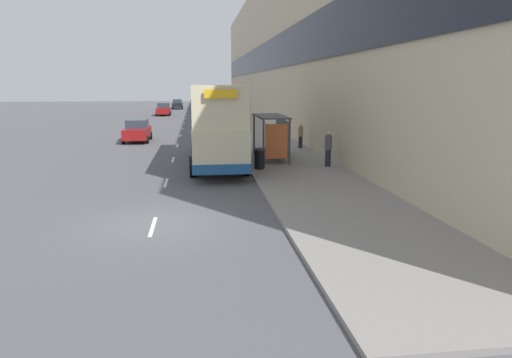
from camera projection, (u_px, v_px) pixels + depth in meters
The scene contains 21 objects.
ground_plane at pixel (154, 224), 14.43m from camera, with size 220.00×220.00×0.00m, color #515156.
pavement at pixel (241, 122), 52.61m from camera, with size 5.00×93.00×0.14m.
terrace_facade at pixel (276, 50), 51.48m from camera, with size 3.10×93.00×16.23m.
lane_mark_0 at pixel (153, 226), 14.19m from camera, with size 0.12×2.00×0.01m.
lane_mark_1 at pixel (166, 183), 20.50m from camera, with size 0.12×2.00×0.01m.
lane_mark_2 at pixel (173, 160), 26.80m from camera, with size 0.12×2.00×0.01m.
lane_mark_3 at pixel (177, 145), 33.10m from camera, with size 0.12×2.00×0.01m.
lane_mark_4 at pixel (180, 135), 39.41m from camera, with size 0.12×2.00×0.01m.
lane_mark_5 at pixel (182, 128), 45.71m from camera, with size 0.12×2.00×0.01m.
lane_mark_6 at pixel (184, 123), 52.02m from camera, with size 0.12×2.00×0.01m.
lane_mark_7 at pixel (185, 119), 58.32m from camera, with size 0.12×2.00×0.01m.
lane_mark_8 at pixel (186, 116), 64.63m from camera, with size 0.12×2.00×0.01m.
bus_shelter at pixel (275, 129), 25.57m from camera, with size 1.60×4.20×2.48m.
double_decker_bus_near at pixel (216, 123), 24.88m from camera, with size 2.85×11.30×4.30m.
car_0 at pixel (205, 108), 69.30m from camera, with size 2.00×4.07×1.74m.
car_1 at pixel (177, 104), 81.71m from camera, with size 1.91×4.16×1.73m.
car_2 at pixel (137, 131), 35.15m from camera, with size 1.95×4.27×1.69m.
car_3 at pixel (163, 109), 64.67m from camera, with size 1.99×4.41×1.77m.
pedestrian_at_shelter at pixel (328, 149), 23.66m from camera, with size 0.36×0.36×1.83m.
pedestrian_1 at pixel (301, 136), 30.50m from camera, with size 0.33×0.33×1.65m.
litter_bin at pixel (260, 158), 23.04m from camera, with size 0.55×0.55×1.05m.
Camera 1 is at (1.44, -14.14, 4.34)m, focal length 32.00 mm.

